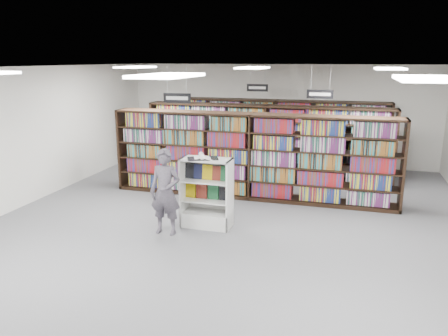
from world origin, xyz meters
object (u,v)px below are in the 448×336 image
(open_book, at_px, (202,157))
(shopper, at_px, (165,192))
(endcap_display, at_px, (207,203))
(bookshelf_row_near, at_px, (251,156))

(open_book, relative_size, shopper, 0.41)
(endcap_display, bearing_deg, shopper, -136.84)
(open_book, bearing_deg, endcap_display, 20.25)
(endcap_display, height_order, shopper, shopper)
(endcap_display, bearing_deg, open_book, -136.83)
(bookshelf_row_near, xyz_separation_m, endcap_display, (-0.45, -2.09, -0.57))
(bookshelf_row_near, xyz_separation_m, shopper, (-1.11, -2.70, -0.20))
(bookshelf_row_near, bearing_deg, open_book, -103.68)
(open_book, bearing_deg, bookshelf_row_near, 53.61)
(bookshelf_row_near, xyz_separation_m, open_book, (-0.53, -2.16, 0.41))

